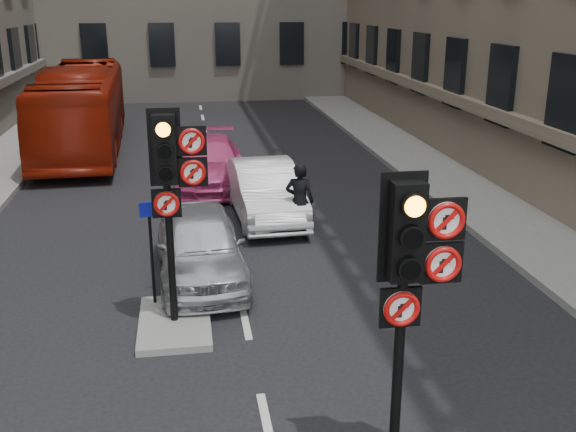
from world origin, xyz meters
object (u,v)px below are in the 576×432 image
object	(u,v)px
signal_far	(172,172)
bus_red	(82,109)
motorcyclist	(300,201)
car_silver	(200,245)
car_white	(265,191)
info_sign	(151,238)
signal_near	(412,263)
motorcycle	(211,251)
car_pink	(209,162)

from	to	relation	value
signal_far	bus_red	world-z (taller)	signal_far
motorcyclist	car_silver	bearing A→B (deg)	59.09
car_white	bus_red	bearing A→B (deg)	118.81
info_sign	signal_near	bearing A→B (deg)	-71.71
car_silver	bus_red	bearing A→B (deg)	104.37
signal_near	car_silver	xyz separation A→B (m)	(-2.17, 6.01, -1.88)
motorcycle	car_pink	bearing A→B (deg)	83.88
signal_far	car_pink	world-z (taller)	signal_far
motorcyclist	info_sign	size ratio (longest dim) A/B	0.95
car_silver	car_pink	bearing A→B (deg)	83.58
bus_red	info_sign	distance (m)	14.19
bus_red	info_sign	size ratio (longest dim) A/B	5.71
car_silver	car_white	size ratio (longest dim) A/B	0.96
motorcyclist	signal_near	bearing A→B (deg)	107.79
signal_near	car_silver	size ratio (longest dim) A/B	0.87
car_silver	car_pink	distance (m)	7.06
car_pink	motorcycle	distance (m)	6.80
motorcycle	car_white	bearing A→B (deg)	62.17
signal_far	motorcycle	xyz separation A→B (m)	(0.64, 2.26, -2.24)
car_white	motorcycle	xyz separation A→B (m)	(-1.52, -3.42, -0.25)
signal_near	car_white	world-z (taller)	signal_near
motorcycle	info_sign	distance (m)	2.06
car_white	info_sign	bearing A→B (deg)	-120.79
signal_near	signal_far	size ratio (longest dim) A/B	1.00
car_white	motorcycle	bearing A→B (deg)	-117.04
car_silver	info_sign	distance (m)	1.66
car_pink	bus_red	bearing A→B (deg)	130.08
bus_red	motorcycle	size ratio (longest dim) A/B	7.01
signal_far	motorcycle	distance (m)	3.24
signal_near	motorcyclist	distance (m)	8.15
motorcycle	motorcyclist	xyz separation A→B (m)	(2.11, 1.72, 0.44)
signal_far	motorcyclist	bearing A→B (deg)	55.28
signal_near	info_sign	size ratio (longest dim) A/B	1.89
car_silver	bus_red	size ratio (longest dim) A/B	0.38
car_silver	signal_near	bearing A→B (deg)	-72.58
car_white	motorcycle	distance (m)	3.75
signal_far	motorcycle	bearing A→B (deg)	74.16
signal_far	bus_red	xyz separation A→B (m)	(-3.39, 14.62, -1.20)
bus_red	motorcyclist	world-z (taller)	bus_red
car_white	motorcyclist	distance (m)	1.81
signal_near	car_white	bearing A→B (deg)	92.58
car_white	info_sign	distance (m)	5.61
bus_red	car_silver	bearing A→B (deg)	-75.51
signal_near	motorcyclist	world-z (taller)	signal_near
car_pink	motorcycle	bearing A→B (deg)	-89.94
signal_far	info_sign	size ratio (longest dim) A/B	1.89
car_white	signal_far	bearing A→B (deg)	-113.88
signal_far	info_sign	xyz separation A→B (m)	(-0.44, 0.74, -1.36)
signal_far	car_white	size ratio (longest dim) A/B	0.83
motorcyclist	info_sign	distance (m)	4.56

